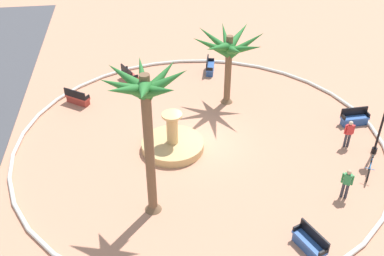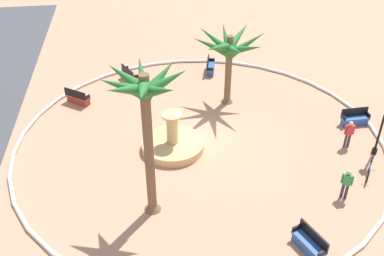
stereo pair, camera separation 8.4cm
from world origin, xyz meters
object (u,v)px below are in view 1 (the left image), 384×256
bench_west (310,244)px  person_cyclist_photo (347,182)px  bench_southeast (210,68)px  bench_southwest (354,119)px  bench_east (130,76)px  bicycle_red_frame (370,169)px  palm_tree_near_fountain (229,49)px  person_cyclist_helmet (349,133)px  fountain (173,144)px  palm_tree_by_curb (145,104)px  bench_north (77,99)px

bench_west → person_cyclist_photo: (2.74, -2.68, 0.55)m
bench_southeast → bench_southwest: bearing=-137.0°
bench_east → bicycle_red_frame: bench_east is taller
palm_tree_near_fountain → bench_east: size_ratio=2.80×
bench_east → person_cyclist_helmet: (-9.12, -11.31, 0.55)m
fountain → person_cyclist_photo: bearing=-122.9°
bench_east → bench_southwest: bearing=-119.3°
palm_tree_by_curb → fountain: bearing=-17.3°
fountain → bench_east: fountain is taller
bench_southeast → bench_southwest: size_ratio=1.03×
palm_tree_near_fountain → bicycle_red_frame: size_ratio=3.16×
fountain → palm_tree_by_curb: palm_tree_by_curb is taller
bench_east → bench_north: 4.14m
bench_west → person_cyclist_helmet: size_ratio=1.04×
bench_southwest → bench_north: bearing=74.0°
bench_west → person_cyclist_helmet: (6.48, -4.47, 0.55)m
palm_tree_near_fountain → palm_tree_by_curb: 10.39m
bicycle_red_frame → person_cyclist_photo: size_ratio=0.91×
bicycle_red_frame → palm_tree_near_fountain: bearing=35.0°
bench_north → bench_southeast: size_ratio=0.95×
bicycle_red_frame → person_cyclist_photo: person_cyclist_photo is taller
fountain → bicycle_red_frame: 9.95m
palm_tree_near_fountain → person_cyclist_photo: (-9.20, -3.62, -2.68)m
palm_tree_by_curb → person_cyclist_photo: 9.95m
fountain → bench_southeast: bearing=-22.2°
palm_tree_by_curb → bench_west: 8.61m
palm_tree_near_fountain → person_cyclist_photo: size_ratio=2.88×
bench_east → bench_north: (-2.56, 3.25, 0.00)m
bench_southwest → person_cyclist_helmet: (-1.99, 1.35, 0.55)m
fountain → bench_west: size_ratio=1.97×
bench_west → bench_southwest: bearing=-34.5°
fountain → person_cyclist_helmet: bearing=-96.6°
bench_southwest → bicycle_red_frame: size_ratio=1.10×
bench_southwest → person_cyclist_photo: size_ratio=1.01×
person_cyclist_helmet → bench_southeast: bearing=30.9°
bench_west → bicycle_red_frame: (4.07, -4.57, 0.04)m
fountain → palm_tree_near_fountain: 6.67m
bench_east → bench_southeast: size_ratio=0.99×
palm_tree_near_fountain → bicycle_red_frame: 10.12m
fountain → bench_north: (5.50, 5.34, 0.03)m
bench_north → person_cyclist_helmet: person_cyclist_helmet is taller
palm_tree_by_curb → bench_east: bearing=3.3°
bench_north → palm_tree_by_curb: bearing=-158.2°
palm_tree_near_fountain → person_cyclist_photo: 10.24m
bench_north → bench_southeast: (3.05, -8.82, 0.00)m
bicycle_red_frame → bench_north: bearing=58.6°
palm_tree_by_curb → person_cyclist_helmet: size_ratio=4.38×
bench_north → bench_southwest: size_ratio=0.98×
fountain → bench_southeast: (8.55, -3.48, 0.03)m
palm_tree_by_curb → person_cyclist_helmet: palm_tree_by_curb is taller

